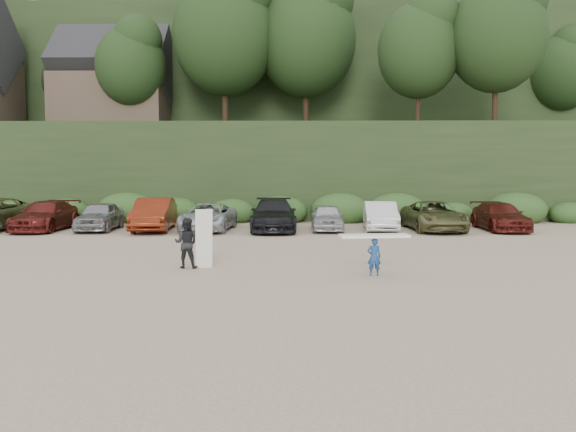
{
  "coord_description": "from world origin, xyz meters",
  "views": [
    {
      "loc": [
        1.57,
        -18.55,
        3.04
      ],
      "look_at": [
        1.29,
        3.0,
        1.3
      ],
      "focal_mm": 35.0,
      "sensor_mm": 36.0,
      "label": 1
    }
  ],
  "objects": [
    {
      "name": "parked_cars",
      "position": [
        -4.18,
        9.92,
        0.76
      ],
      "size": [
        34.36,
        6.02,
        1.65
      ],
      "color": "#A7A7AC",
      "rests_on": "ground"
    },
    {
      "name": "hillside_backdrop",
      "position": [
        -0.26,
        35.93,
        11.22
      ],
      "size": [
        90.0,
        41.5,
        28.0
      ],
      "color": "black",
      "rests_on": "ground"
    },
    {
      "name": "child_surfer",
      "position": [
        3.86,
        -2.4,
        0.82
      ],
      "size": [
        2.06,
        0.79,
        1.2
      ],
      "color": "navy",
      "rests_on": "ground"
    },
    {
      "name": "adult_surfer",
      "position": [
        -1.79,
        -1.19,
        0.8
      ],
      "size": [
        1.25,
        0.66,
        1.86
      ],
      "color": "black",
      "rests_on": "ground"
    },
    {
      "name": "ground",
      "position": [
        0.0,
        0.0,
        0.0
      ],
      "size": [
        120.0,
        120.0,
        0.0
      ],
      "primitive_type": "plane",
      "color": "tan",
      "rests_on": "ground"
    }
  ]
}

